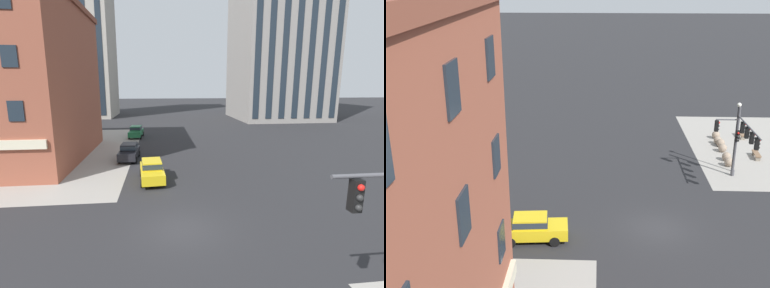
% 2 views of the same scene
% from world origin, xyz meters
% --- Properties ---
extents(ground_plane, '(320.00, 320.00, 0.00)m').
position_xyz_m(ground_plane, '(0.00, 0.00, 0.00)').
color(ground_plane, '#262628').
extents(car_main_northbound_near, '(2.17, 4.53, 1.68)m').
position_xyz_m(car_main_northbound_near, '(-1.79, 8.10, 0.92)').
color(car_main_northbound_near, gold).
rests_on(car_main_northbound_near, ground).
extents(car_main_northbound_far, '(2.08, 4.49, 1.68)m').
position_xyz_m(car_main_northbound_far, '(-4.58, 28.16, 0.92)').
color(car_main_northbound_far, '#1E6B3D').
rests_on(car_main_northbound_far, ground).
extents(car_main_southbound_far, '(2.01, 4.46, 1.68)m').
position_xyz_m(car_main_southbound_far, '(-4.27, 15.09, 0.92)').
color(car_main_southbound_far, black).
rests_on(car_main_southbound_far, ground).
extents(residential_tower_skyline_left, '(15.95, 15.17, 47.03)m').
position_xyz_m(residential_tower_skyline_left, '(-19.89, 59.62, 23.54)').
color(residential_tower_skyline_left, '#9E998E').
rests_on(residential_tower_skyline_left, ground).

